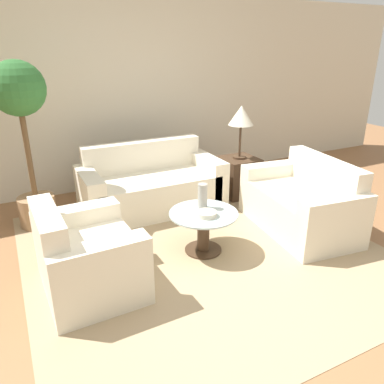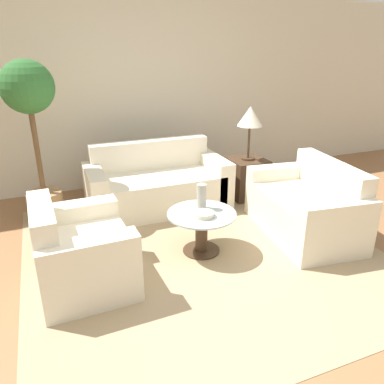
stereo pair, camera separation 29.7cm
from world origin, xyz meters
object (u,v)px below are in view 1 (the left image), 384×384
potted_plant (23,121)px  bowl (207,214)px  vase (203,196)px  loveseat (304,205)px  coffee_table (203,226)px  sofa_main (150,187)px  armchair (83,260)px  table_lamp (241,117)px

potted_plant → bowl: bearing=-46.3°
potted_plant → vase: size_ratio=7.12×
loveseat → coffee_table: bearing=-85.3°
sofa_main → loveseat: bearing=-44.4°
armchair → bowl: armchair is taller
table_lamp → loveseat: bearing=-85.3°
loveseat → coffee_table: size_ratio=2.12×
sofa_main → bowl: (0.07, -1.34, 0.17)m
vase → bowl: size_ratio=1.33×
sofa_main → loveseat: (1.33, -1.30, 0.00)m
bowl → coffee_table: bearing=83.6°
loveseat → bowl: 1.27m
bowl → loveseat: bearing=1.9°
potted_plant → vase: 2.04m
coffee_table → table_lamp: size_ratio=0.97×
armchair → vase: 1.28m
sofa_main → armchair: 1.75m
armchair → loveseat: loveseat is taller
table_lamp → bowl: bearing=-133.8°
coffee_table → armchair: bearing=-175.1°
table_lamp → vase: size_ratio=2.73×
sofa_main → vase: (0.12, -1.15, 0.27)m
armchair → coffee_table: size_ratio=1.44×
armchair → potted_plant: potted_plant is taller
table_lamp → armchair: bearing=-152.3°
potted_plant → loveseat: bearing=-28.2°
armchair → coffee_table: 1.19m
armchair → coffee_table: armchair is taller
sofa_main → coffee_table: bearing=-86.4°
coffee_table → table_lamp: (1.15, 1.13, 0.80)m
table_lamp → potted_plant: bearing=174.4°
sofa_main → loveseat: 1.86m
potted_plant → bowl: size_ratio=9.43×
loveseat → bowl: (-1.26, -0.04, 0.17)m
loveseat → table_lamp: table_lamp is taller
table_lamp → bowl: (-1.16, -1.21, -0.63)m
bowl → armchair: bearing=-179.2°
table_lamp → potted_plant: size_ratio=0.38×
table_lamp → vase: 1.60m
table_lamp → bowl: 1.79m
potted_plant → bowl: potted_plant is taller
armchair → vase: size_ratio=3.83×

